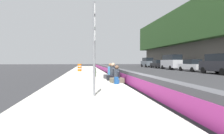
{
  "coord_description": "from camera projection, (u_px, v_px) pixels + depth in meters",
  "views": [
    {
      "loc": [
        -8.4,
        2.69,
        1.48
      ],
      "look_at": [
        5.25,
        0.76,
        1.04
      ],
      "focal_mm": 30.0,
      "sensor_mm": 36.0,
      "label": 1
    }
  ],
  "objects": [
    {
      "name": "ground_plane",
      "position": [
        144.0,
        93.0,
        8.74
      ],
      "size": [
        160.0,
        160.0,
        0.0
      ],
      "primitive_type": "plane",
      "color": "#2B2B2D",
      "rests_on": "ground"
    },
    {
      "name": "sidewalk_strip",
      "position": [
        87.0,
        93.0,
        8.36
      ],
      "size": [
        80.0,
        4.4,
        0.14
      ],
      "primitive_type": "cube",
      "color": "#B5B2A8",
      "rests_on": "ground_plane"
    },
    {
      "name": "jersey_barrier",
      "position": [
        144.0,
        84.0,
        8.72
      ],
      "size": [
        76.0,
        0.45,
        0.85
      ],
      "color": "#47474C",
      "rests_on": "ground_plane"
    },
    {
      "name": "route_sign_post",
      "position": [
        94.0,
        41.0,
        7.15
      ],
      "size": [
        0.44,
        0.09,
        3.6
      ],
      "color": "gray",
      "rests_on": "sidewalk_strip"
    },
    {
      "name": "fire_hydrant",
      "position": [
        95.0,
        71.0,
        16.18
      ],
      "size": [
        0.26,
        0.46,
        0.88
      ],
      "color": "#47663D",
      "rests_on": "sidewalk_strip"
    },
    {
      "name": "seated_person_foreground",
      "position": [
        117.0,
        77.0,
        11.6
      ],
      "size": [
        0.77,
        0.86,
        1.07
      ],
      "color": "#706651",
      "rests_on": "sidewalk_strip"
    },
    {
      "name": "seated_person_middle",
      "position": [
        113.0,
        75.0,
        13.07
      ],
      "size": [
        0.78,
        0.89,
        1.21
      ],
      "color": "black",
      "rests_on": "sidewalk_strip"
    },
    {
      "name": "seated_person_rear",
      "position": [
        110.0,
        74.0,
        14.2
      ],
      "size": [
        0.94,
        1.02,
        1.17
      ],
      "color": "#424247",
      "rests_on": "sidewalk_strip"
    },
    {
      "name": "backpack",
      "position": [
        116.0,
        81.0,
        10.93
      ],
      "size": [
        0.32,
        0.28,
        0.4
      ],
      "color": "navy",
      "rests_on": "sidewalk_strip"
    },
    {
      "name": "construction_barrel",
      "position": [
        80.0,
        68.0,
        24.59
      ],
      "size": [
        0.54,
        0.54,
        0.95
      ],
      "color": "orange",
      "rests_on": "sidewalk_strip"
    },
    {
      "name": "parked_car_third",
      "position": [
        220.0,
        64.0,
        20.73
      ],
      "size": [
        4.84,
        2.14,
        2.28
      ],
      "color": "#28282D",
      "rests_on": "ground_plane"
    },
    {
      "name": "parked_car_fourth",
      "position": [
        192.0,
        65.0,
        26.58
      ],
      "size": [
        4.56,
        2.08,
        1.71
      ],
      "color": "silver",
      "rests_on": "ground_plane"
    },
    {
      "name": "parked_car_midline",
      "position": [
        172.0,
        62.0,
        32.47
      ],
      "size": [
        5.12,
        2.15,
        2.56
      ],
      "color": "silver",
      "rests_on": "ground_plane"
    },
    {
      "name": "parked_car_far",
      "position": [
        158.0,
        64.0,
        38.73
      ],
      "size": [
        4.52,
        1.99,
        1.71
      ],
      "color": "black",
      "rests_on": "ground_plane"
    },
    {
      "name": "parked_car_farther",
      "position": [
        148.0,
        62.0,
        45.08
      ],
      "size": [
        4.82,
        2.09,
        2.28
      ],
      "color": "slate",
      "rests_on": "ground_plane"
    }
  ]
}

